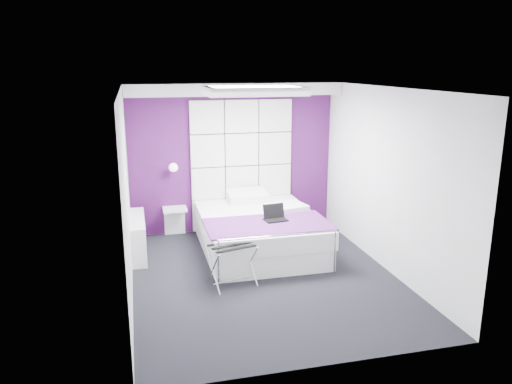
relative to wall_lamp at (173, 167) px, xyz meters
The scene contains 15 objects.
floor 2.61m from the wall_lamp, 62.99° to the right, with size 4.40×4.40×0.00m, color black.
ceiling 2.69m from the wall_lamp, 62.99° to the right, with size 4.40×4.40×0.00m, color white.
wall_back 1.06m from the wall_lamp, ahead, with size 3.60×3.60×0.00m, color white.
wall_left 2.19m from the wall_lamp, 110.01° to the right, with size 4.40×4.40×0.00m, color white.
wall_right 3.52m from the wall_lamp, 35.86° to the right, with size 4.40×4.40×0.00m, color white.
accent_wall 1.06m from the wall_lamp, ahead, with size 3.58×0.02×2.58m, color #45114B.
soffit 1.66m from the wall_lamp, ahead, with size 3.58×0.50×0.20m, color white.
headboard 1.20m from the wall_lamp, ahead, with size 1.80×0.08×2.30m, color silver, non-canonical shape.
skylight 2.24m from the wall_lamp, 54.28° to the right, with size 1.36×0.86×0.12m, color white, non-canonical shape.
wall_lamp is the anchor object (origin of this frame).
radiator 1.35m from the wall_lamp, 130.10° to the right, with size 0.22×1.20×0.60m, color white.
bed 1.83m from the wall_lamp, 39.87° to the right, with size 1.83×2.22×0.77m.
nightstand 0.73m from the wall_lamp, 99.63° to the right, with size 0.40×0.31×0.04m, color white.
luggage_rack 2.45m from the wall_lamp, 75.58° to the right, with size 0.58×0.43×0.57m.
laptop 2.06m from the wall_lamp, 46.15° to the right, with size 0.33×0.24×0.24m.
Camera 1 is at (-1.67, -6.27, 2.90)m, focal length 35.00 mm.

